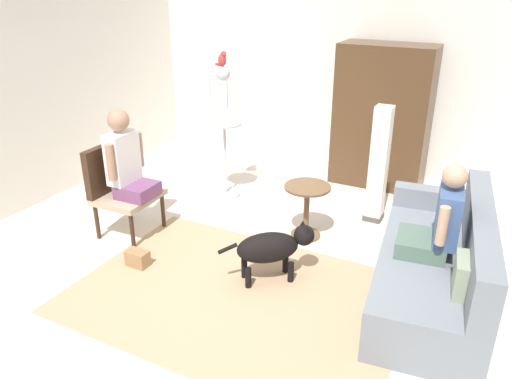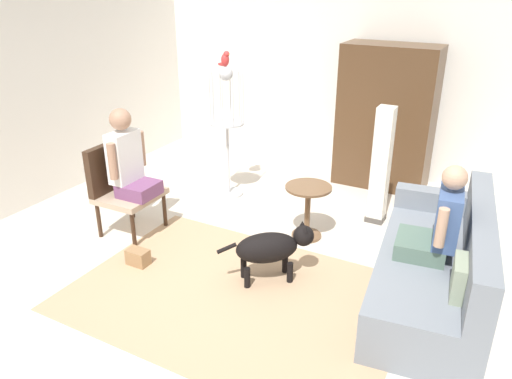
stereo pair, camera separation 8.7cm
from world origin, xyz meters
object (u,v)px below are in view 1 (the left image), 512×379
(couch, at_px, (437,266))
(round_end_table, at_px, (307,205))
(parrot, at_px, (222,59))
(person_on_armchair, at_px, (126,161))
(person_on_couch, at_px, (439,221))
(armoire_cabinet, at_px, (382,117))
(column_lamp, at_px, (379,166))
(armchair, at_px, (118,183))
(dog, at_px, (273,247))
(bird_cage_stand, at_px, (224,131))
(handbag, at_px, (138,259))

(couch, bearing_deg, round_end_table, 160.67)
(couch, xyz_separation_m, parrot, (-2.70, 1.04, 1.38))
(person_on_armchair, relative_size, parrot, 5.23)
(parrot, bearing_deg, person_on_couch, -21.94)
(armoire_cabinet, bearing_deg, person_on_couch, -65.35)
(parrot, relative_size, column_lamp, 0.13)
(armchair, xyz_separation_m, person_on_couch, (3.17, 0.26, 0.18))
(dog, relative_size, column_lamp, 0.54)
(round_end_table, relative_size, parrot, 3.36)
(person_on_couch, distance_m, armoire_cabinet, 2.57)
(armchair, distance_m, person_on_armchair, 0.31)
(bird_cage_stand, bearing_deg, column_lamp, 5.41)
(person_on_couch, height_order, dog, person_on_couch)
(couch, distance_m, column_lamp, 1.52)
(bird_cage_stand, height_order, handbag, bird_cage_stand)
(person_on_armchair, height_order, round_end_table, person_on_armchair)
(person_on_armchair, xyz_separation_m, parrot, (0.37, 1.33, 0.85))
(couch, relative_size, column_lamp, 1.60)
(column_lamp, xyz_separation_m, armoire_cabinet, (-0.26, 1.09, 0.25))
(dog, relative_size, handbag, 3.32)
(armchair, relative_size, person_on_couch, 1.20)
(person_on_couch, bearing_deg, armchair, -175.28)
(round_end_table, bearing_deg, handbag, -133.20)
(person_on_armchair, bearing_deg, round_end_table, 24.87)
(person_on_armchair, distance_m, armoire_cabinet, 3.24)
(handbag, bearing_deg, armchair, 141.15)
(person_on_couch, height_order, person_on_armchair, person_on_armchair)
(person_on_armchair, bearing_deg, dog, -3.75)
(column_lamp, height_order, handbag, column_lamp)
(armchair, height_order, armoire_cabinet, armoire_cabinet)
(handbag, bearing_deg, person_on_armchair, 133.29)
(dog, distance_m, handbag, 1.32)
(round_end_table, height_order, parrot, parrot)
(round_end_table, relative_size, armoire_cabinet, 0.32)
(armchair, distance_m, parrot, 1.82)
(couch, distance_m, parrot, 3.20)
(armchair, relative_size, column_lamp, 0.73)
(person_on_couch, distance_m, handbag, 2.74)
(parrot, bearing_deg, dog, -47.05)
(armchair, relative_size, dog, 1.37)
(column_lamp, bearing_deg, armchair, -147.50)
(round_end_table, xyz_separation_m, column_lamp, (0.54, 0.72, 0.29))
(armchair, relative_size, handbag, 4.53)
(person_on_armchair, relative_size, bird_cage_stand, 0.57)
(armoire_cabinet, bearing_deg, handbag, -115.59)
(person_on_armchair, distance_m, parrot, 1.62)
(person_on_couch, xyz_separation_m, round_end_table, (-1.35, 0.52, -0.37))
(dog, distance_m, column_lamp, 1.72)
(person_on_couch, bearing_deg, couch, 35.39)
(parrot, bearing_deg, armoire_cabinet, 38.49)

